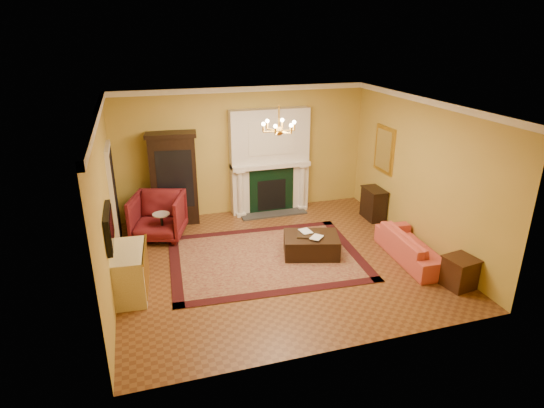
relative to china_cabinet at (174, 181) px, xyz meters
name	(u,v)px	position (x,y,z in m)	size (l,w,h in m)	color
floor	(278,261)	(1.68, -2.49, -1.02)	(6.00, 5.50, 0.02)	brown
ceiling	(279,104)	(1.68, -2.49, 2.00)	(6.00, 5.50, 0.02)	white
wall_back	(243,151)	(1.68, 0.27, 0.49)	(6.00, 0.02, 3.00)	gold
wall_front	(344,256)	(1.68, -5.25, 0.49)	(6.00, 0.02, 3.00)	gold
wall_left	(105,205)	(-1.33, -2.49, 0.49)	(0.02, 5.50, 3.00)	gold
wall_right	(421,173)	(4.69, -2.49, 0.49)	(0.02, 5.50, 3.00)	gold
fireplace	(270,164)	(2.28, 0.08, 0.19)	(1.90, 0.70, 2.50)	silver
crown_molding	(264,101)	(1.68, -1.53, 1.93)	(6.00, 5.50, 0.12)	white
doorway	(114,197)	(-1.28, -0.79, 0.04)	(0.08, 1.05, 2.10)	silver
tv_panel	(109,227)	(-1.27, -3.09, 0.34)	(0.09, 0.95, 0.58)	black
gilt_mirror	(384,150)	(4.64, -1.09, 0.64)	(0.06, 0.76, 1.05)	gold
chandelier	(279,128)	(1.68, -2.49, 1.60)	(0.63, 0.55, 0.53)	gold
oriental_rug	(266,257)	(1.48, -2.32, -1.00)	(3.71, 2.78, 0.01)	#450E15
china_cabinet	(174,181)	(0.00, 0.00, 0.00)	(1.01, 0.46, 2.02)	black
wingback_armchair	(158,214)	(-0.45, -0.74, -0.48)	(1.04, 0.97, 1.07)	maroon
pedestal_table	(162,225)	(-0.40, -0.98, -0.64)	(0.36, 0.36, 0.64)	black
commode	(130,272)	(-1.05, -2.88, -0.60)	(0.52, 1.10, 0.82)	beige
coral_sofa	(414,242)	(4.21, -3.20, -0.64)	(1.88, 0.55, 0.73)	#BB4F3B
end_table	(459,273)	(4.40, -4.31, -0.74)	(0.46, 0.46, 0.53)	#34170E
console_table	(373,204)	(4.46, -1.14, -0.65)	(0.36, 0.64, 0.71)	black
leather_ottoman	(311,245)	(2.38, -2.44, -0.79)	(1.06, 0.77, 0.40)	black
ottoman_tray	(308,235)	(2.33, -2.41, -0.58)	(0.43, 0.34, 0.03)	black
book_a	(301,227)	(2.21, -2.31, -0.43)	(0.20, 0.03, 0.27)	gray
book_b	(312,231)	(2.35, -2.54, -0.43)	(0.20, 0.02, 0.27)	gray
topiary_left	(238,156)	(1.49, 0.04, 0.46)	(0.16, 0.16, 0.43)	tan
topiary_right	(298,151)	(2.99, 0.04, 0.44)	(0.15, 0.15, 0.40)	tan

